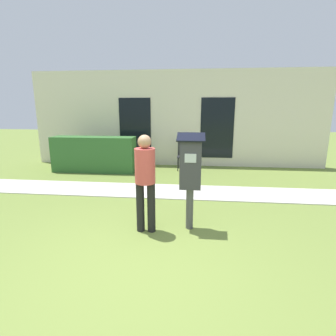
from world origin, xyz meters
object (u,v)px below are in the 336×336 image
object	(u,v)px
parking_meter	(190,169)
outdoor_chair_left	(139,154)
outdoor_chair_middle	(184,153)
person_standing	(145,176)

from	to	relation	value
parking_meter	outdoor_chair_left	distance (m)	4.40
outdoor_chair_left	outdoor_chair_middle	world-z (taller)	same
parking_meter	outdoor_chair_left	bearing A→B (deg)	113.29
parking_meter	outdoor_chair_middle	world-z (taller)	parking_meter
person_standing	parking_meter	bearing A→B (deg)	49.91
outdoor_chair_left	outdoor_chair_middle	size ratio (longest dim) A/B	1.00
person_standing	outdoor_chair_left	distance (m)	4.34
person_standing	outdoor_chair_middle	world-z (taller)	person_standing
parking_meter	person_standing	world-z (taller)	parking_meter
parking_meter	outdoor_chair_left	world-z (taller)	parking_meter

